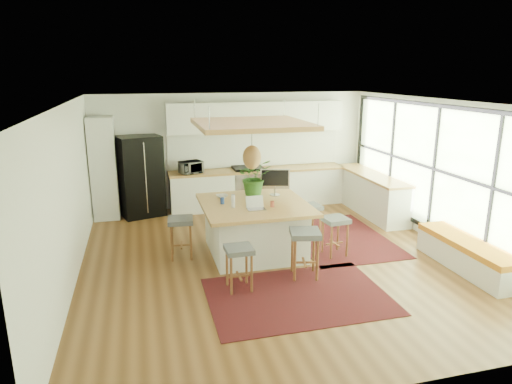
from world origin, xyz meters
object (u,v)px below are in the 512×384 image
object	(u,v)px
stool_right_back	(309,221)
monitor	(275,182)
island	(255,228)
stool_near_right	(305,256)
microwave	(191,166)
stool_right_front	(335,236)
fridge	(141,175)
island_plant	(254,181)
stool_left_side	(181,238)
laptop	(256,203)
stool_near_left	(239,267)

from	to	relation	value
stool_right_back	monitor	xyz separation A→B (m)	(-0.72, -0.01, 0.83)
island	stool_near_right	size ratio (longest dim) A/B	2.39
microwave	stool_right_front	bearing A→B (deg)	-78.00
fridge	island_plant	bearing A→B (deg)	-64.01
stool_left_side	island_plant	world-z (taller)	island_plant
stool_near_right	stool_right_back	distance (m)	1.74
stool_right_front	stool_right_back	distance (m)	0.90
island	microwave	size ratio (longest dim) A/B	3.72
stool_near_right	laptop	bearing A→B (deg)	126.54
fridge	stool_right_back	bearing A→B (deg)	-53.58
stool_near_left	stool_right_back	xyz separation A→B (m)	(1.80, 1.76, 0.00)
island	monitor	xyz separation A→B (m)	(0.50, 0.41, 0.72)
stool_left_side	monitor	xyz separation A→B (m)	(1.80, 0.30, 0.83)
island	stool_right_back	world-z (taller)	island
fridge	island_plant	xyz separation A→B (m)	(2.06, -2.25, 0.28)
stool_near_left	stool_left_side	bearing A→B (deg)	116.41
stool_near_right	monitor	xyz separation A→B (m)	(-0.02, 1.58, 0.83)
island	laptop	distance (m)	0.70
monitor	microwave	world-z (taller)	monitor
stool_near_left	island	bearing A→B (deg)	66.40
island_plant	island	bearing A→B (deg)	-104.22
island_plant	stool_right_back	bearing A→B (deg)	-6.38
island	stool_right_front	distance (m)	1.43
island	laptop	size ratio (longest dim) A/B	5.72
stool_near_left	stool_right_front	bearing A→B (deg)	24.12
laptop	stool_right_front	bearing A→B (deg)	-4.20
stool_near_left	stool_right_front	world-z (taller)	stool_right_front
island	stool_right_back	xyz separation A→B (m)	(1.22, 0.43, -0.11)
stool_near_left	island_plant	distance (m)	2.18
stool_near_right	stool_right_back	size ratio (longest dim) A/B	1.13
stool_near_right	microwave	world-z (taller)	microwave
microwave	island_plant	bearing A→B (deg)	-88.69
stool_right_back	microwave	world-z (taller)	microwave
island_plant	stool_near_left	bearing A→B (deg)	-110.97
stool_near_left	laptop	distance (m)	1.29
stool_near_left	laptop	bearing A→B (deg)	61.87
stool_near_left	island_plant	bearing A→B (deg)	69.03
stool_near_right	microwave	xyz separation A→B (m)	(-1.32, 3.91, 0.74)
stool_near_left	stool_right_front	xyz separation A→B (m)	(1.93, 0.87, 0.00)
stool_near_left	island_plant	size ratio (longest dim) A/B	0.98
island	stool_near_left	size ratio (longest dim) A/B	2.72
laptop	microwave	size ratio (longest dim) A/B	0.65
stool_left_side	monitor	world-z (taller)	monitor
laptop	microwave	world-z (taller)	microwave
island	stool_left_side	world-z (taller)	island
island_plant	fridge	bearing A→B (deg)	132.54
monitor	island_plant	distance (m)	0.38
laptop	island_plant	size ratio (longest dim) A/B	0.46
stool_right_front	island_plant	size ratio (longest dim) A/B	1.00
stool_right_front	laptop	distance (m)	1.58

